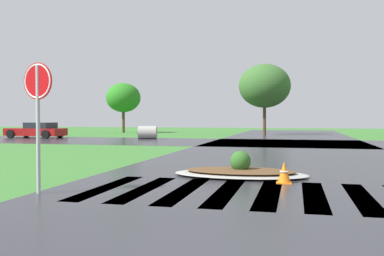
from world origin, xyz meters
name	(u,v)px	position (x,y,z in m)	size (l,w,h in m)	color
asphalt_roadway	(278,169)	(0.00, 10.00, 0.00)	(9.58, 80.00, 0.01)	#2B2B30
asphalt_cross_road	(287,143)	(0.00, 23.49, 0.00)	(90.00, 8.62, 0.01)	#2B2B30
crosswalk_stripes	(269,194)	(0.00, 5.61, 0.00)	(7.65, 3.52, 0.01)	white
stop_sign	(38,96)	(-4.64, 4.53, 2.01)	(0.75, 0.20, 2.70)	#B2B5BA
median_island	(240,171)	(-0.91, 8.13, 0.13)	(3.59, 1.96, 0.68)	#9E9B93
car_blue_compact	(37,131)	(-18.72, 25.84, 0.55)	(4.56, 2.20, 1.17)	maroon
drainage_pipe_stack	(148,133)	(-9.91, 26.23, 0.47)	(1.48, 1.18, 0.93)	#9E9B93
traffic_cone	(284,173)	(0.27, 7.12, 0.25)	(0.36, 0.36, 0.52)	orange
background_treeline	(325,89)	(3.01, 36.20, 4.02)	(47.15, 5.63, 6.32)	#4C3823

